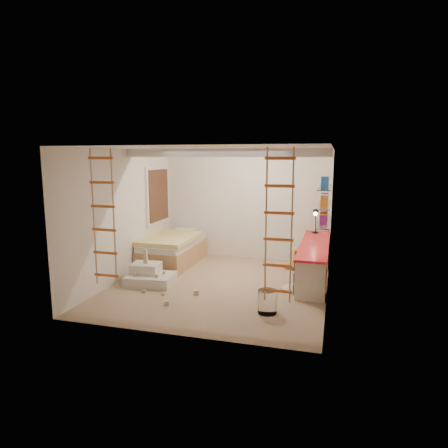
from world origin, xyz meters
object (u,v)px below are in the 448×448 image
(desk, at_px, (314,260))
(play_platform, at_px, (149,276))
(bed, at_px, (173,250))
(swivel_chair, at_px, (294,275))

(desk, relative_size, play_platform, 3.00)
(desk, bearing_deg, bed, 173.51)
(desk, distance_m, play_platform, 3.28)
(play_platform, bearing_deg, swivel_chair, 7.81)
(bed, bearing_deg, play_platform, -85.02)
(desk, bearing_deg, play_platform, -159.65)
(desk, height_order, swivel_chair, swivel_chair)
(desk, height_order, bed, desk)
(desk, xyz_separation_m, swivel_chair, (-0.32, -0.76, -0.11))
(bed, bearing_deg, swivel_chair, -21.32)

